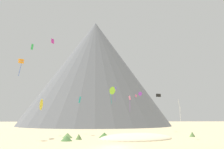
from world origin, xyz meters
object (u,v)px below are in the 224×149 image
at_px(kite_rainbow_low, 136,96).
at_px(kite_green_mid, 32,47).
at_px(bush_far_right, 104,135).
at_px(kite_indigo_low, 115,91).
at_px(bush_far_left, 192,134).
at_px(kite_violet_low, 140,94).
at_px(kite_white_low, 179,106).
at_px(kite_pink_low, 130,100).
at_px(bush_near_left, 67,138).
at_px(kite_yellow_low, 40,105).
at_px(kite_orange_mid, 21,61).
at_px(bush_ridge_crest, 79,137).
at_px(rock_massif, 94,75).
at_px(kite_black_low, 158,95).
at_px(kite_magenta_mid, 53,41).
at_px(kite_lime_low, 112,91).
at_px(bush_mid_center, 124,138).
at_px(kite_teal_low, 80,100).

height_order(kite_rainbow_low, kite_green_mid, kite_green_mid).
distance_m(bush_far_right, kite_indigo_low, 33.96).
relative_size(bush_far_left, kite_violet_low, 0.93).
bearing_deg(kite_white_low, kite_pink_low, 73.39).
xyz_separation_m(bush_near_left, kite_yellow_low, (-6.01, 6.45, 6.11)).
relative_size(kite_rainbow_low, kite_indigo_low, 0.20).
distance_m(kite_pink_low, kite_orange_mid, 40.07).
relative_size(bush_ridge_crest, kite_violet_low, 0.90).
height_order(rock_massif, kite_black_low, rock_massif).
relative_size(bush_ridge_crest, kite_yellow_low, 0.54).
xyz_separation_m(bush_ridge_crest, kite_rainbow_low, (17.67, 41.53, 11.01)).
height_order(rock_massif, kite_pink_low, rock_massif).
bearing_deg(bush_far_right, kite_rainbow_low, 70.99).
distance_m(rock_massif, kite_magenta_mid, 57.04).
height_order(bush_ridge_crest, kite_lime_low, kite_lime_low).
height_order(bush_ridge_crest, kite_orange_mid, kite_orange_mid).
bearing_deg(kite_black_low, kite_white_low, 45.70).
distance_m(bush_far_left, kite_magenta_mid, 44.64).
relative_size(bush_mid_center, kite_green_mid, 1.39).
bearing_deg(bush_mid_center, bush_far_right, 128.65).
bearing_deg(kite_green_mid, rock_massif, -122.57).
distance_m(bush_ridge_crest, kite_violet_low, 40.44).
bearing_deg(kite_lime_low, kite_black_low, -165.54).
bearing_deg(kite_black_low, bush_far_right, 13.33).
bearing_deg(kite_green_mid, bush_near_left, 102.89).
distance_m(kite_yellow_low, kite_lime_low, 15.13).
height_order(kite_yellow_low, kite_teal_low, kite_teal_low).
distance_m(bush_far_left, kite_rainbow_low, 38.51).
bearing_deg(kite_indigo_low, kite_teal_low, 159.22).
distance_m(kite_green_mid, kite_indigo_low, 31.59).
relative_size(bush_mid_center, kite_violet_low, 1.50).
xyz_separation_m(kite_yellow_low, kite_black_low, (29.83, 22.49, 3.88)).
distance_m(bush_far_left, bush_ridge_crest, 23.92).
height_order(kite_lime_low, kite_violet_low, kite_violet_low).
relative_size(bush_far_left, bush_far_right, 0.54).
bearing_deg(kite_teal_low, rock_massif, 53.27).
height_order(kite_orange_mid, kite_indigo_low, kite_orange_mid).
distance_m(kite_magenta_mid, kite_lime_low, 27.56).
bearing_deg(bush_far_left, bush_near_left, -163.01).
xyz_separation_m(kite_orange_mid, kite_violet_low, (29.73, 32.18, -3.39)).
xyz_separation_m(kite_orange_mid, kite_teal_low, (11.24, 10.33, -6.90)).
relative_size(bush_far_right, bush_ridge_crest, 1.91).
distance_m(kite_rainbow_low, kite_teal_low, 34.33).
bearing_deg(kite_teal_low, bush_ridge_crest, -120.84).
bearing_deg(bush_far_right, kite_yellow_low, -177.06).
distance_m(kite_magenta_mid, kite_indigo_low, 26.33).
xyz_separation_m(kite_pink_low, kite_white_low, (5.29, -31.47, -3.21)).
bearing_deg(rock_massif, kite_violet_low, -71.13).
bearing_deg(bush_mid_center, kite_orange_mid, 173.62).
bearing_deg(kite_magenta_mid, kite_indigo_low, 34.50).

